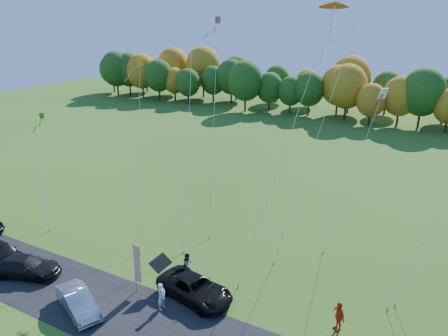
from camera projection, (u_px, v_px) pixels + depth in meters
The scene contains 18 objects.
ground at pixel (182, 289), 30.21m from camera, with size 160.00×160.00×0.00m, color #2D5617.
asphalt_strip at pixel (146, 323), 26.92m from camera, with size 90.00×6.00×0.01m, color black.
tree_line at pixel (360, 121), 75.49m from camera, with size 116.00×12.00×10.00m, color #1E4711, non-canonical shape.
black_suv at pixel (195, 288), 29.00m from camera, with size 2.52×5.47×1.52m, color black.
silver_sedan at pixel (78, 302), 27.74m from camera, with size 1.52×4.37×1.44m, color #9FA0A4.
dark_truck_a at pixel (26, 266), 31.54m from camera, with size 2.06×5.06×1.47m, color black.
person_tailgate_a at pixel (162, 296), 27.93m from camera, with size 0.67×0.44×1.84m, color silver.
person_tailgate_b at pixel (188, 265), 31.36m from camera, with size 0.90×0.70×1.85m, color gray.
person_east at pixel (339, 316), 26.08m from camera, with size 1.12×0.47×1.91m, color red.
feather_flag at pixel (137, 263), 29.08m from camera, with size 0.50×0.07×3.73m.
kite_delta_blue at pixel (190, 84), 35.47m from camera, with size 6.18×11.26×26.03m.
kite_parafoil_orange at pixel (351, 42), 30.93m from camera, with size 7.78×12.00×32.58m.
kite_delta_red at pixel (288, 140), 30.37m from camera, with size 3.74×10.28×19.77m.
kite_diamond_yellow at pixel (140, 153), 35.92m from camera, with size 5.04×7.51×14.68m.
kite_diamond_green at pixel (45, 171), 39.05m from camera, with size 4.43×4.62×9.57m.
kite_diamond_white at pixel (353, 173), 34.08m from camera, with size 3.01×5.92×12.96m.
kite_diamond_pink at pixel (214, 125), 37.88m from camera, with size 4.08×8.40×17.97m.
kite_diamond_blue_low at pixel (424, 241), 27.83m from camera, with size 3.21×5.07×8.92m.
Camera 1 is at (14.85, -20.97, 18.19)m, focal length 35.00 mm.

